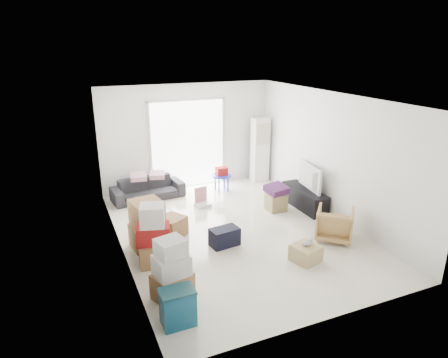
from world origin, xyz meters
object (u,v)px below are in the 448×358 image
television (305,186)px  storage_bins (178,307)px  ottoman (276,202)px  kids_table (222,174)px  tv_console (304,198)px  ac_tower (260,150)px  sofa (148,185)px  armchair (335,223)px  wood_crate (306,253)px

television → storage_bins: (-3.90, -2.78, -0.25)m
television → ottoman: 0.77m
storage_bins → kids_table: size_ratio=0.85×
tv_console → television: size_ratio=1.37×
television → ottoman: television is taller
ac_tower → sofa: 3.22m
armchair → ottoman: 1.73m
ottoman → television: bearing=-10.9°
ac_tower → sofa: (-3.17, -0.15, -0.53)m
armchair → wood_crate: 1.12m
armchair → storage_bins: bearing=60.4°
wood_crate → ottoman: bearing=73.2°
sofa → kids_table: bearing=-13.1°
sofa → wood_crate: sofa is taller
kids_table → wood_crate: size_ratio=1.45×
armchair → wood_crate: (-0.98, -0.49, -0.20)m
tv_console → storage_bins: (-3.90, -2.78, 0.04)m
ac_tower → ottoman: size_ratio=4.36×
ottoman → tv_console: bearing=-10.9°
tv_console → ottoman: size_ratio=3.42×
tv_console → armchair: size_ratio=1.98×
armchair → kids_table: armchair is taller
armchair → kids_table: size_ratio=1.09×
tv_console → ac_tower: bearing=91.3°
armchair → television: bearing=-61.5°
television → wood_crate: 2.48m
storage_bins → wood_crate: bearing=16.0°
sofa → television: bearing=-38.1°
ac_tower → armchair: ac_tower is taller
ottoman → wood_crate: 2.27m
tv_console → ottoman: bearing=169.1°
ac_tower → television: bearing=-88.7°
ac_tower → kids_table: 1.41m
sofa → armchair: armchair is taller
storage_bins → kids_table: kids_table is taller
sofa → wood_crate: 4.46m
television → armchair: size_ratio=1.45×
tv_console → ottoman: 0.70m
ottoman → sofa: bearing=143.7°
kids_table → wood_crate: (0.00, -3.82, -0.31)m
television → tv_console: bearing=0.0°
television → sofa: 3.79m
sofa → ac_tower: bearing=-3.6°
sofa → ottoman: size_ratio=4.34×
sofa → ottoman: sofa is taller
wood_crate → sofa: bearing=114.9°
tv_console → armchair: bearing=-103.0°
sofa → armchair: size_ratio=2.51×
ac_tower → ottoman: ac_tower is taller
sofa → armchair: 4.56m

